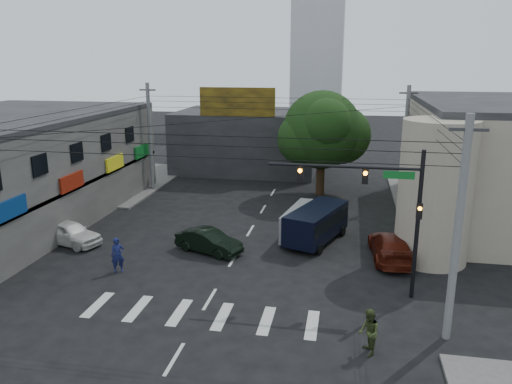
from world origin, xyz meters
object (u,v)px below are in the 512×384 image
(dark_sedan, at_px, (209,241))
(white_compact, at_px, (70,233))
(traffic_officer, at_px, (118,255))
(utility_pole_near_right, at_px, (457,232))
(utility_pole_far_left, at_px, (150,138))
(traffic_gantry, at_px, (382,199))
(pedestrian_olive, at_px, (369,332))
(street_tree, at_px, (322,130))
(utility_pole_far_right, at_px, (405,145))
(silver_minivan, at_px, (305,225))
(navy_van, at_px, (316,225))
(maroon_sedan, at_px, (391,246))

(dark_sedan, distance_m, white_compact, 8.83)
(white_compact, xyz_separation_m, traffic_officer, (4.82, -3.36, 0.23))
(utility_pole_near_right, xyz_separation_m, traffic_officer, (-16.18, 3.67, -3.64))
(utility_pole_far_left, bearing_deg, dark_sedan, -56.22)
(dark_sedan, distance_m, traffic_officer, 5.42)
(traffic_gantry, height_order, pedestrian_olive, traffic_gantry)
(street_tree, relative_size, white_compact, 1.88)
(pedestrian_olive, bearing_deg, utility_pole_near_right, 105.47)
(utility_pole_far_left, distance_m, pedestrian_olive, 28.74)
(utility_pole_far_left, bearing_deg, utility_pole_far_right, 0.00)
(street_tree, bearing_deg, traffic_officer, -118.49)
(utility_pole_near_right, distance_m, silver_minivan, 12.91)
(street_tree, relative_size, pedestrian_olive, 4.67)
(white_compact, bearing_deg, pedestrian_olive, -98.92)
(white_compact, relative_size, navy_van, 0.79)
(utility_pole_far_right, relative_size, maroon_sedan, 1.70)
(traffic_gantry, bearing_deg, dark_sedan, 158.14)
(dark_sedan, bearing_deg, navy_van, -42.92)
(maroon_sedan, distance_m, pedestrian_olive, 10.09)
(pedestrian_olive, bearing_deg, utility_pole_far_left, -154.83)
(street_tree, distance_m, silver_minivan, 11.95)
(street_tree, bearing_deg, traffic_gantry, -78.01)
(utility_pole_far_left, xyz_separation_m, traffic_officer, (4.82, -16.83, -3.64))
(utility_pole_near_right, distance_m, traffic_officer, 16.99)
(utility_pole_far_left, bearing_deg, utility_pole_near_right, -44.31)
(maroon_sedan, height_order, pedestrian_olive, pedestrian_olive)
(traffic_officer, distance_m, pedestrian_olive, 14.06)
(utility_pole_near_right, distance_m, dark_sedan, 14.73)
(utility_pole_far_right, distance_m, white_compact, 25.25)
(utility_pole_near_right, height_order, dark_sedan, utility_pole_near_right)
(utility_pole_near_right, height_order, traffic_officer, utility_pole_near_right)
(utility_pole_far_left, height_order, white_compact, utility_pole_far_left)
(utility_pole_far_right, bearing_deg, traffic_officer, -133.87)
(silver_minivan, bearing_deg, maroon_sedan, -103.47)
(dark_sedan, distance_m, pedestrian_olive, 12.76)
(utility_pole_near_right, distance_m, navy_van, 12.38)
(silver_minivan, distance_m, pedestrian_olive, 12.69)
(navy_van, height_order, pedestrian_olive, navy_van)
(utility_pole_far_left, xyz_separation_m, utility_pole_far_right, (21.00, 0.00, 0.00))
(utility_pole_far_left, xyz_separation_m, pedestrian_olive, (17.79, -22.27, -3.67))
(street_tree, height_order, navy_van, street_tree)
(maroon_sedan, bearing_deg, traffic_gantry, 73.49)
(silver_minivan, distance_m, navy_van, 0.73)
(traffic_gantry, xyz_separation_m, utility_pole_far_right, (2.68, 17.00, -0.23))
(navy_van, distance_m, pedestrian_olive, 12.32)
(utility_pole_far_right, bearing_deg, dark_sedan, -132.70)
(utility_pole_far_left, height_order, navy_van, utility_pole_far_left)
(traffic_gantry, xyz_separation_m, pedestrian_olive, (-0.54, -5.27, -3.90))
(silver_minivan, height_order, pedestrian_olive, silver_minivan)
(dark_sedan, bearing_deg, utility_pole_far_left, 55.48)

